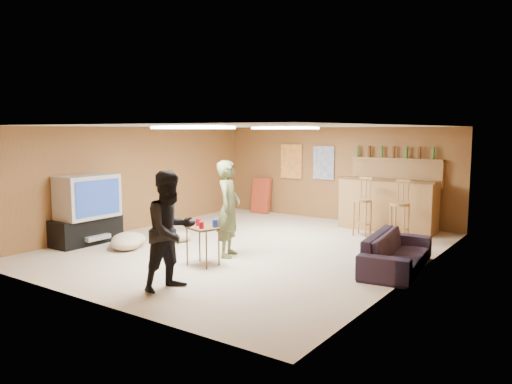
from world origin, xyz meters
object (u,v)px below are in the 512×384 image
Objects in this scene: tv_body at (87,196)px; tray_table at (203,246)px; person_olive at (229,209)px; person_black at (171,231)px; bar_counter at (388,205)px; sofa at (397,252)px.

tray_table is at bearing 1.71° from tv_body.
person_olive is 1.01× the size of person_black.
bar_counter is at bearing 47.00° from tv_body.
bar_counter is 4.59m from tray_table.
person_olive is 1.91m from person_black.
tv_body is 0.55× the size of bar_counter.
sofa is at bearing -67.09° from bar_counter.
bar_counter is 1.25× the size of person_black.
person_black is at bearing 134.09° from sofa.
sofa is 3.01m from tray_table.
bar_counter is (4.15, 4.45, -0.35)m from tv_body.
bar_counter is 5.60m from person_black.
bar_counter is 1.05× the size of sofa.
person_olive is at bearing 22.45° from person_black.
tray_table is at bearing 160.20° from person_olive.
tray_table is at bearing 113.49° from sofa.
person_black is at bearing -69.08° from tray_table.
tv_body reaches higher than bar_counter.
person_black is (0.47, -1.85, -0.01)m from person_olive.
person_olive is at bearing 100.38° from sofa.
tray_table is (-2.59, -1.53, 0.03)m from sofa.
person_black is 0.84× the size of sofa.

